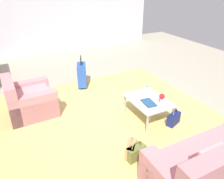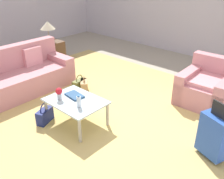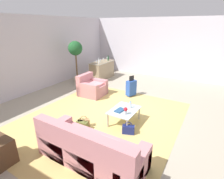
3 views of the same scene
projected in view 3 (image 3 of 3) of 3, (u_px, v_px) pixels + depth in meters
The scene contains 22 objects.
ground_plane at pixel (116, 113), 5.73m from camera, with size 12.00×12.00×0.00m, color #A89E89.
wall_back at pixel (30, 55), 7.12m from camera, with size 10.24×0.12×3.10m, color silver.
wall_right at pixel (163, 48), 9.26m from camera, with size 0.12×8.00×3.10m, color silver.
area_rug at pixel (100, 120), 5.34m from camera, with size 5.20×4.40×0.01m, color tan.
couch at pixel (89, 151), 3.56m from camera, with size 0.88×2.31×0.92m.
armchair at pixel (91, 88), 7.14m from camera, with size 0.94×0.97×0.85m.
coffee_table at pixel (124, 111), 5.03m from camera, with size 0.94×0.70×0.44m.
water_bottle at pixel (130, 105), 5.09m from camera, with size 0.06×0.06×0.20m.
coffee_table_book at pixel (120, 110), 4.95m from camera, with size 0.31×0.20×0.03m, color navy.
flower_vase at pixel (126, 110), 4.72m from camera, with size 0.11×0.11×0.21m.
bar_console at pixel (102, 70), 9.30m from camera, with size 1.50×0.67×0.90m.
wine_glass_leftmost at pixel (97, 61), 8.69m from camera, with size 0.08×0.08×0.15m.
wine_glass_left_of_centre at pixel (101, 60), 8.96m from camera, with size 0.08×0.08×0.15m.
wine_glass_right_of_centre at pixel (104, 59), 9.25m from camera, with size 0.08×0.08×0.15m.
wine_glass_rightmost at pixel (107, 58), 9.52m from camera, with size 0.08×0.08×0.15m.
wine_bottle_clear at pixel (99, 61), 8.68m from camera, with size 0.07×0.07×0.30m.
wine_bottle_green at pixel (108, 58), 9.39m from camera, with size 0.07×0.07×0.30m.
suitcase_blue at pixel (131, 88), 6.99m from camera, with size 0.45×0.35×0.85m.
handbag_tan at pixel (84, 123), 4.91m from camera, with size 0.33×0.32×0.36m.
handbag_navy at pixel (128, 129), 4.62m from camera, with size 0.24×0.35×0.36m.
handbag_olive at pixel (82, 125), 4.81m from camera, with size 0.18×0.34×0.36m.
potted_ficus at pixel (76, 53), 8.19m from camera, with size 0.66×0.66×2.03m.
Camera 3 is at (-4.44, -2.49, 2.73)m, focal length 28.00 mm.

